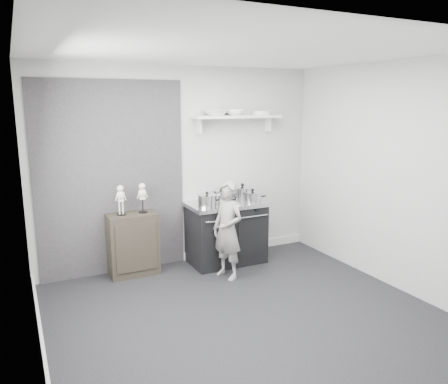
{
  "coord_description": "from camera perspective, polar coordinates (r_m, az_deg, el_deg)",
  "views": [
    {
      "loc": [
        -2.08,
        -3.78,
        2.22
      ],
      "look_at": [
        0.24,
        0.95,
        1.13
      ],
      "focal_mm": 35.0,
      "sensor_mm": 36.0,
      "label": 1
    }
  ],
  "objects": [
    {
      "name": "skeleton_full",
      "position": [
        5.64,
        -13.35,
        -0.75
      ],
      "size": [
        0.12,
        0.08,
        0.44
      ],
      "primitive_type": null,
      "color": "silver",
      "rests_on": "side_cabinet"
    },
    {
      "name": "pot_front_right",
      "position": [
        6.03,
        3.75,
        -0.62
      ],
      "size": [
        0.34,
        0.25,
        0.19
      ],
      "color": "silver",
      "rests_on": "stove"
    },
    {
      "name": "pot_front_left",
      "position": [
        5.75,
        -2.23,
        -1.12
      ],
      "size": [
        0.33,
        0.25,
        0.2
      ],
      "color": "silver",
      "rests_on": "stove"
    },
    {
      "name": "side_cabinet",
      "position": [
        5.84,
        -11.81,
        -6.67
      ],
      "size": [
        0.63,
        0.37,
        0.82
      ],
      "primitive_type": "cube",
      "color": "black",
      "rests_on": "ground"
    },
    {
      "name": "pot_back_right",
      "position": [
        6.21,
        2.41,
        -0.09
      ],
      "size": [
        0.38,
        0.29,
        0.23
      ],
      "color": "silver",
      "rests_on": "stove"
    },
    {
      "name": "wall_shelf",
      "position": [
        6.17,
        1.76,
        9.7
      ],
      "size": [
        1.3,
        0.26,
        0.24
      ],
      "color": "silver",
      "rests_on": "room_shell"
    },
    {
      "name": "plate_stack",
      "position": [
        6.35,
        4.88,
        10.28
      ],
      "size": [
        0.26,
        0.26,
        0.06
      ],
      "primitive_type": "cylinder",
      "color": "silver",
      "rests_on": "wall_shelf"
    },
    {
      "name": "stove",
      "position": [
        6.13,
        0.29,
        -5.24
      ],
      "size": [
        1.08,
        0.67,
        0.87
      ],
      "color": "black",
      "rests_on": "ground"
    },
    {
      "name": "pot_back_left",
      "position": [
        6.07,
        -0.39,
        -0.43
      ],
      "size": [
        0.35,
        0.27,
        0.21
      ],
      "color": "silver",
      "rests_on": "stove"
    },
    {
      "name": "pot_front_center",
      "position": [
        5.84,
        -0.05,
        -1.04
      ],
      "size": [
        0.25,
        0.17,
        0.17
      ],
      "color": "silver",
      "rests_on": "stove"
    },
    {
      "name": "bowl_large",
      "position": [
        6.01,
        -1.1,
        10.34
      ],
      "size": [
        0.33,
        0.33,
        0.08
      ],
      "primitive_type": "imported",
      "color": "white",
      "rests_on": "wall_shelf"
    },
    {
      "name": "room_shell",
      "position": [
        4.44,
        0.76,
        4.14
      ],
      "size": [
        4.02,
        3.62,
        2.71
      ],
      "color": "#B3B3B1",
      "rests_on": "ground"
    },
    {
      "name": "child",
      "position": [
        5.54,
        0.5,
        -5.0
      ],
      "size": [
        0.43,
        0.53,
        1.26
      ],
      "primitive_type": "imported",
      "rotation": [
        0.0,
        0.0,
        -1.24
      ],
      "color": "gray",
      "rests_on": "ground"
    },
    {
      "name": "bowl_small",
      "position": [
        6.14,
        1.36,
        10.36
      ],
      "size": [
        0.25,
        0.25,
        0.08
      ],
      "primitive_type": "imported",
      "color": "white",
      "rests_on": "wall_shelf"
    },
    {
      "name": "skeleton_torso",
      "position": [
        5.71,
        -10.62,
        -0.47
      ],
      "size": [
        0.12,
        0.08,
        0.45
      ],
      "primitive_type": null,
      "color": "silver",
      "rests_on": "side_cabinet"
    },
    {
      "name": "ground",
      "position": [
        4.85,
        2.51,
        -15.58
      ],
      "size": [
        4.0,
        4.0,
        0.0
      ],
      "primitive_type": "plane",
      "color": "black",
      "rests_on": "ground"
    }
  ]
}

